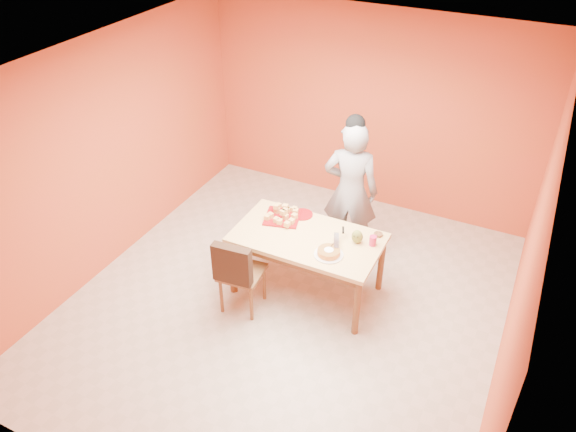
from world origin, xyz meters
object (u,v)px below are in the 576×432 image
at_px(red_dinner_plate, 302,214).
at_px(person, 351,192).
at_px(magenta_glass, 373,241).
at_px(dining_chair, 241,272).
at_px(sponge_cake, 329,252).
at_px(pastry_platter, 282,217).
at_px(egg_ornament, 357,237).
at_px(dining_table, 307,243).
at_px(checker_tin, 378,235).

bearing_deg(red_dinner_plate, person, 53.81).
relative_size(person, magenta_glass, 16.21).
height_order(dining_chair, sponge_cake, dining_chair).
bearing_deg(magenta_glass, pastry_platter, 178.51).
relative_size(dining_chair, egg_ornament, 6.19).
distance_m(dining_table, dining_chair, 0.78).
relative_size(pastry_platter, red_dinner_plate, 1.59).
relative_size(dining_table, dining_chair, 1.67).
distance_m(sponge_cake, checker_tin, 0.65).
distance_m(person, egg_ornament, 0.82).
distance_m(dining_chair, red_dinner_plate, 0.99).
xyz_separation_m(red_dinner_plate, magenta_glass, (0.90, -0.18, 0.05)).
bearing_deg(dining_table, egg_ornament, 14.35).
bearing_deg(pastry_platter, egg_ornament, -3.86).
distance_m(pastry_platter, red_dinner_plate, 0.24).
relative_size(sponge_cake, checker_tin, 2.46).
relative_size(dining_chair, red_dinner_plate, 3.99).
bearing_deg(red_dinner_plate, egg_ornament, -16.42).
bearing_deg(checker_tin, person, 135.29).
height_order(dining_chair, egg_ornament, dining_chair).
bearing_deg(checker_tin, red_dinner_plate, 180.00).
xyz_separation_m(dining_table, pastry_platter, (-0.40, 0.19, 0.11)).
xyz_separation_m(dining_table, person, (0.16, 0.87, 0.22)).
bearing_deg(dining_table, red_dinner_plate, 122.56).
xyz_separation_m(egg_ornament, checker_tin, (0.16, 0.22, -0.06)).
bearing_deg(person, red_dinner_plate, 42.83).
height_order(dining_table, checker_tin, checker_tin).
bearing_deg(sponge_cake, pastry_platter, 151.66).
bearing_deg(dining_table, person, 79.82).
bearing_deg(pastry_platter, person, 50.57).
bearing_deg(magenta_glass, sponge_cake, -133.62).
bearing_deg(checker_tin, pastry_platter, -171.76).
distance_m(person, pastry_platter, 0.88).
distance_m(dining_chair, sponge_cake, 0.97).
bearing_deg(sponge_cake, person, 99.32).
bearing_deg(dining_table, dining_chair, -132.72).
distance_m(dining_chair, checker_tin, 1.53).
distance_m(egg_ornament, magenta_glass, 0.17).
relative_size(dining_table, magenta_glass, 14.57).
xyz_separation_m(sponge_cake, magenta_glass, (0.35, 0.37, 0.02)).
bearing_deg(person, dining_chair, 53.78).
bearing_deg(magenta_glass, egg_ornament, -168.42).
xyz_separation_m(person, magenta_glass, (0.52, -0.70, -0.08)).
bearing_deg(person, egg_ornament, 105.08).
bearing_deg(checker_tin, dining_chair, -142.75).
distance_m(dining_table, red_dinner_plate, 0.43).
xyz_separation_m(dining_chair, red_dinner_plate, (0.29, 0.91, 0.27)).
relative_size(pastry_platter, checker_tin, 3.98).
height_order(pastry_platter, checker_tin, checker_tin).
xyz_separation_m(magenta_glass, checker_tin, (0.00, 0.18, -0.04)).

